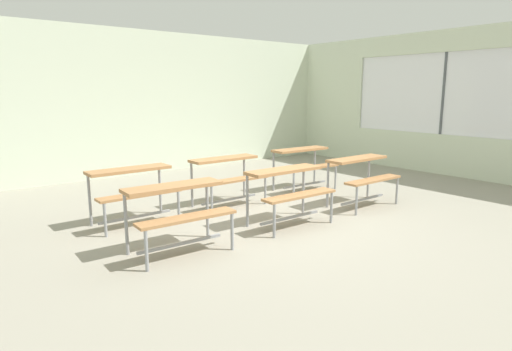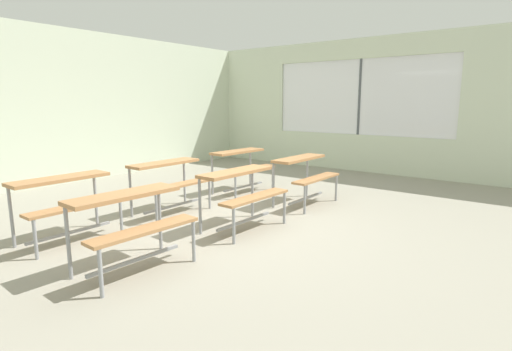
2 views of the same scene
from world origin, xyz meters
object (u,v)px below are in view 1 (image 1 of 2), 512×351
(desk_bench_r0c0, at_px, (178,202))
(desk_bench_r0c1, at_px, (289,183))
(desk_bench_r1c0, at_px, (133,182))
(desk_bench_r1c1, at_px, (228,170))
(desk_bench_r1c2, at_px, (304,159))
(desk_bench_r0c2, at_px, (362,170))

(desk_bench_r0c0, height_order, desk_bench_r0c1, same)
(desk_bench_r0c0, height_order, desk_bench_r1c0, same)
(desk_bench_r1c1, height_order, desk_bench_r1c2, same)
(desk_bench_r0c2, height_order, desk_bench_r1c1, same)
(desk_bench_r0c2, height_order, desk_bench_r1c0, same)
(desk_bench_r1c0, bearing_deg, desk_bench_r0c1, -39.43)
(desk_bench_r0c1, relative_size, desk_bench_r1c2, 0.99)
(desk_bench_r0c0, bearing_deg, desk_bench_r0c2, 2.32)
(desk_bench_r1c0, bearing_deg, desk_bench_r1c1, -0.21)
(desk_bench_r0c1, distance_m, desk_bench_r0c2, 1.54)
(desk_bench_r1c2, bearing_deg, desk_bench_r0c2, -90.60)
(desk_bench_r1c0, height_order, desk_bench_r1c2, same)
(desk_bench_r0c1, distance_m, desk_bench_r1c2, 2.11)
(desk_bench_r1c1, distance_m, desk_bench_r1c2, 1.69)
(desk_bench_r1c0, height_order, desk_bench_r1c1, same)
(desk_bench_r0c0, distance_m, desk_bench_r0c2, 3.17)
(desk_bench_r1c0, bearing_deg, desk_bench_r0c0, -91.27)
(desk_bench_r0c0, xyz_separation_m, desk_bench_r1c2, (3.25, 1.32, 0.00))
(desk_bench_r1c1, bearing_deg, desk_bench_r0c0, -140.61)
(desk_bench_r1c2, bearing_deg, desk_bench_r0c1, -137.62)
(desk_bench_r0c1, bearing_deg, desk_bench_r0c2, 1.57)
(desk_bench_r0c0, bearing_deg, desk_bench_r1c0, 91.08)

